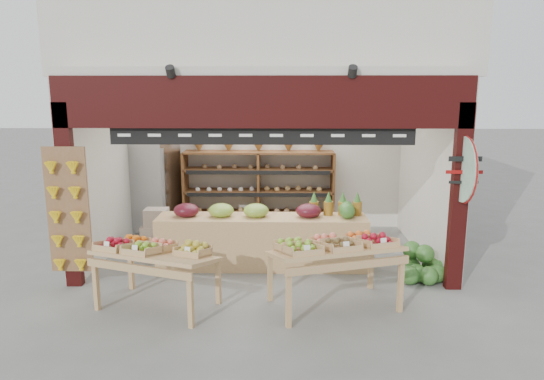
{
  "coord_description": "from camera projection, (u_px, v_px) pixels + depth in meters",
  "views": [
    {
      "loc": [
        0.29,
        -7.7,
        2.79
      ],
      "look_at": [
        0.12,
        -0.2,
        1.26
      ],
      "focal_mm": 32.0,
      "sensor_mm": 36.0,
      "label": 1
    }
  ],
  "objects": [
    {
      "name": "display_table_left",
      "position": [
        151.0,
        251.0,
        6.31
      ],
      "size": [
        1.7,
        1.29,
        0.97
      ],
      "color": "tan",
      "rests_on": "ground"
    },
    {
      "name": "mid_counter",
      "position": [
        261.0,
        239.0,
        7.79
      ],
      "size": [
        3.34,
        0.66,
        1.05
      ],
      "color": "tan",
      "rests_on": "ground"
    },
    {
      "name": "back_shelving",
      "position": [
        259.0,
        174.0,
        9.78
      ],
      "size": [
        3.05,
        0.5,
        1.88
      ],
      "color": "brown",
      "rests_on": "ground"
    },
    {
      "name": "shop_structure",
      "position": [
        268.0,
        29.0,
        8.9
      ],
      "size": [
        6.36,
        5.12,
        5.4
      ],
      "color": "beige",
      "rests_on": "ground"
    },
    {
      "name": "gift_sign",
      "position": [
        464.0,
        170.0,
        6.57
      ],
      "size": [
        0.04,
        0.93,
        0.92
      ],
      "color": "#B1DFC5",
      "rests_on": "ground"
    },
    {
      "name": "banana_board",
      "position": [
        67.0,
        213.0,
        6.79
      ],
      "size": [
        0.6,
        0.15,
        1.8
      ],
      "color": "brown",
      "rests_on": "ground"
    },
    {
      "name": "watermelon_pile",
      "position": [
        421.0,
        267.0,
        7.3
      ],
      "size": [
        0.76,
        0.71,
        0.54
      ],
      "color": "#1B4617",
      "rests_on": "ground"
    },
    {
      "name": "display_table_right",
      "position": [
        334.0,
        247.0,
        6.26
      ],
      "size": [
        1.83,
        1.36,
        1.04
      ],
      "color": "tan",
      "rests_on": "ground"
    },
    {
      "name": "refrigerator",
      "position": [
        156.0,
        186.0,
        9.68
      ],
      "size": [
        0.93,
        0.93,
        1.87
      ],
      "primitive_type": "cube",
      "rotation": [
        0.0,
        0.0,
        -0.34
      ],
      "color": "#B1B4B9",
      "rests_on": "ground"
    },
    {
      "name": "ground",
      "position": [
        265.0,
        262.0,
        8.1
      ],
      "size": [
        60.0,
        60.0,
        0.0
      ],
      "primitive_type": "plane",
      "color": "slate",
      "rests_on": "ground"
    },
    {
      "name": "cardboard_stack",
      "position": [
        169.0,
        232.0,
        8.88
      ],
      "size": [
        1.0,
        0.72,
        0.71
      ],
      "color": "beige",
      "rests_on": "ground"
    }
  ]
}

